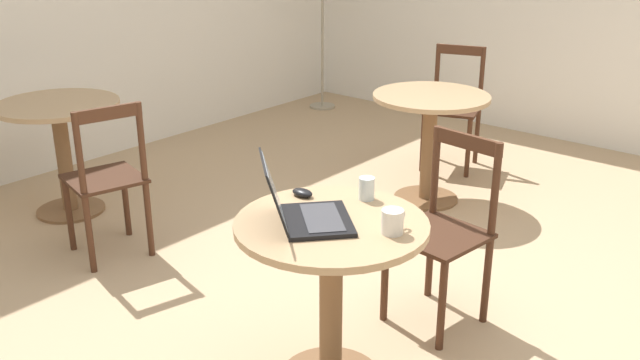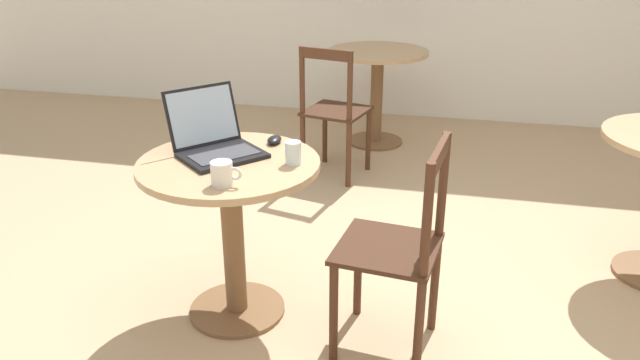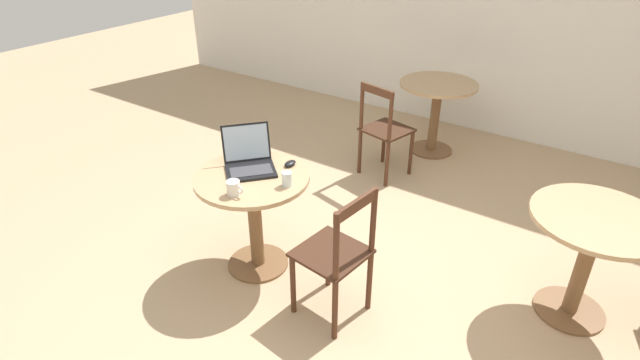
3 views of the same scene
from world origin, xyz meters
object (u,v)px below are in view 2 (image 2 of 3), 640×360
at_px(cafe_table_near, 231,204).
at_px(cafe_table_far, 377,75).
at_px(chair_far_front, 334,113).
at_px(drinking_glass, 293,153).
at_px(laptop, 216,142).
at_px(mug, 222,174).
at_px(chair_near_right, 399,251).
at_px(mouse, 274,140).

xyz_separation_m(cafe_table_near, cafe_table_far, (0.29, 2.46, 0.00)).
xyz_separation_m(chair_far_front, drinking_glass, (0.17, -1.67, 0.33)).
xyz_separation_m(laptop, mug, (0.15, -0.31, -0.01)).
relative_size(chair_near_right, mug, 7.46).
bearing_deg(drinking_glass, mouse, 123.21).
distance_m(cafe_table_near, chair_far_front, 1.70).
bearing_deg(chair_far_front, drinking_glass, -84.19).
relative_size(chair_near_right, drinking_glass, 9.50).
distance_m(chair_far_front, laptop, 1.67).
relative_size(mouse, mug, 0.82).
height_order(chair_near_right, laptop, laptop).
relative_size(cafe_table_near, laptop, 1.64).
bearing_deg(cafe_table_far, drinking_glass, -90.38).
relative_size(chair_near_right, mouse, 9.13).
height_order(cafe_table_far, drinking_glass, drinking_glass).
distance_m(laptop, drinking_glass, 0.36).
xyz_separation_m(chair_near_right, drinking_glass, (-0.46, 0.12, 0.33)).
bearing_deg(cafe_table_near, chair_near_right, -6.86).
relative_size(chair_near_right, laptop, 1.96).
height_order(mouse, mug, mug).
distance_m(mug, drinking_glass, 0.34).
distance_m(chair_near_right, mouse, 0.76).
bearing_deg(cafe_table_far, mouse, -94.28).
height_order(cafe_table_far, laptop, laptop).
distance_m(cafe_table_near, chair_near_right, 0.74).
relative_size(cafe_table_far, drinking_glass, 7.98).
bearing_deg(mug, chair_near_right, 12.92).
xyz_separation_m(cafe_table_far, mug, (-0.22, -2.70, 0.24)).
distance_m(cafe_table_far, chair_near_right, 2.59).
xyz_separation_m(cafe_table_far, mouse, (-0.16, -2.20, 0.21)).
xyz_separation_m(cafe_table_near, chair_near_right, (0.73, -0.09, -0.09)).
distance_m(chair_near_right, chair_far_front, 1.89).
xyz_separation_m(chair_near_right, mouse, (-0.61, 0.35, 0.30)).
height_order(cafe_table_near, chair_near_right, chair_near_right).
bearing_deg(chair_near_right, laptop, 168.68).
xyz_separation_m(chair_near_right, mug, (-0.66, -0.15, 0.33)).
bearing_deg(cafe_table_far, laptop, -98.79).
bearing_deg(mug, cafe_table_near, 106.04).
relative_size(cafe_table_far, chair_far_front, 0.84).
xyz_separation_m(chair_far_front, mouse, (0.02, -1.44, 0.30)).
distance_m(laptop, mug, 0.35).
xyz_separation_m(mouse, mug, (-0.05, -0.50, 0.03)).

